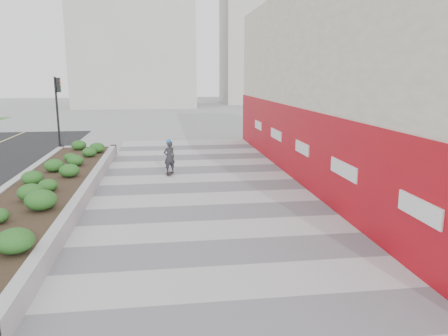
# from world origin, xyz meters

# --- Properties ---
(ground) EXTENTS (160.00, 160.00, 0.00)m
(ground) POSITION_xyz_m (0.00, 0.00, 0.00)
(ground) COLOR gray
(ground) RESTS_ON ground
(walkway) EXTENTS (8.00, 36.00, 0.01)m
(walkway) POSITION_xyz_m (0.00, 3.00, 0.01)
(walkway) COLOR #A8A8AD
(walkway) RESTS_ON ground
(building) EXTENTS (6.04, 24.08, 8.00)m
(building) POSITION_xyz_m (6.98, 8.98, 3.98)
(building) COLOR beige
(building) RESTS_ON ground
(planter) EXTENTS (3.00, 18.00, 0.90)m
(planter) POSITION_xyz_m (-5.50, 7.00, 0.42)
(planter) COLOR #9E9EA0
(planter) RESTS_ON ground
(traffic_signal_near) EXTENTS (0.33, 0.28, 4.20)m
(traffic_signal_near) POSITION_xyz_m (-7.23, 17.50, 2.76)
(traffic_signal_near) COLOR black
(traffic_signal_near) RESTS_ON ground
(distant_bldg_north_l) EXTENTS (16.00, 12.00, 20.00)m
(distant_bldg_north_l) POSITION_xyz_m (-5.00, 55.00, 10.00)
(distant_bldg_north_l) COLOR #ADAAA3
(distant_bldg_north_l) RESTS_ON ground
(distant_bldg_north_r) EXTENTS (14.00, 10.00, 24.00)m
(distant_bldg_north_r) POSITION_xyz_m (15.00, 60.00, 12.00)
(distant_bldg_north_r) COLOR #ADAAA3
(distant_bldg_north_r) RESTS_ON ground
(manhole_cover) EXTENTS (0.44, 0.44, 0.01)m
(manhole_cover) POSITION_xyz_m (0.50, 3.00, 0.00)
(manhole_cover) COLOR #595654
(manhole_cover) RESTS_ON ground
(skateboarder) EXTENTS (0.62, 0.74, 1.58)m
(skateboarder) POSITION_xyz_m (-1.19, 10.57, 0.80)
(skateboarder) COLOR beige
(skateboarder) RESTS_ON ground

